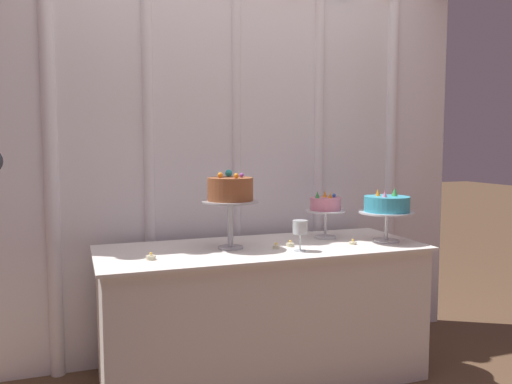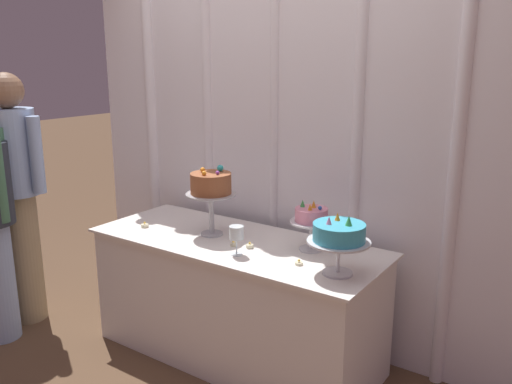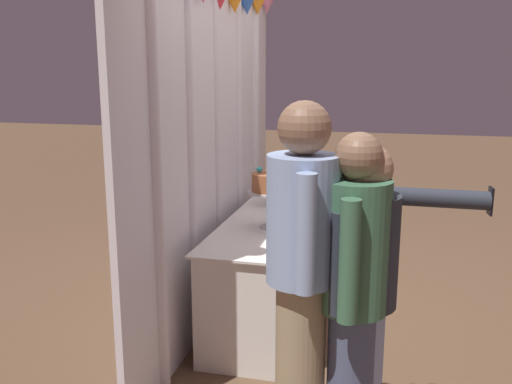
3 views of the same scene
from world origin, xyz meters
The scene contains 10 objects.
draped_curtain centered at (-0.01, 0.54, 1.45)m, with size 3.05×0.17×2.69m.
cake_table centered at (0.00, 0.10, 0.37)m, with size 1.76×0.70×0.74m.
cake_display_leftmost centered at (-0.18, 0.11, 1.04)m, with size 0.30×0.30×0.42m.
cake_display_center centered at (0.43, 0.21, 0.93)m, with size 0.23×0.23×0.28m.
cake_display_rightmost centered at (0.71, -0.01, 0.94)m, with size 0.31×0.31×0.31m.
wine_glass centered at (0.14, -0.08, 0.86)m, with size 0.08×0.08×0.16m.
tealight_far_left centered at (-0.62, -0.02, 0.75)m, with size 0.05×0.05×0.04m.
tealight_near_left centered at (0.05, 0.02, 0.75)m, with size 0.04×0.04×0.03m.
tealight_near_right centered at (0.14, 0.05, 0.75)m, with size 0.04×0.04×0.04m.
tealight_far_right centered at (0.49, -0.01, 0.75)m, with size 0.04×0.04×0.03m.
Camera 1 is at (-0.96, -2.49, 1.30)m, focal length 36.31 mm.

